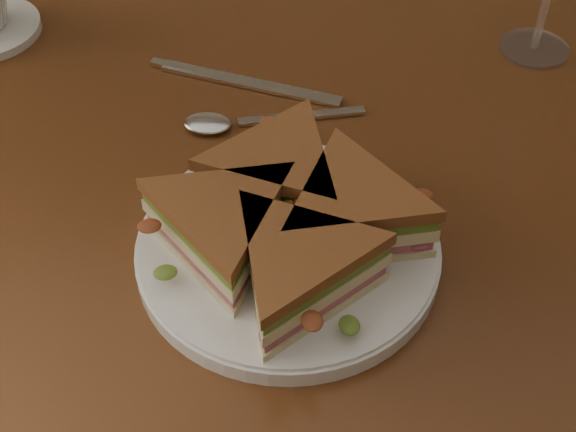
{
  "coord_description": "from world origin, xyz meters",
  "views": [
    {
      "loc": [
        0.04,
        -0.55,
        1.27
      ],
      "look_at": [
        -0.01,
        -0.11,
        0.8
      ],
      "focal_mm": 50.0,
      "sensor_mm": 36.0,
      "label": 1
    }
  ],
  "objects_px": {
    "table": "(310,243)",
    "sandwich_wedges": "(288,220)",
    "spoon": "(231,122)",
    "plate": "(288,250)",
    "knife": "(238,81)"
  },
  "relations": [
    {
      "from": "table",
      "to": "sandwich_wedges",
      "type": "xyz_separation_m",
      "value": [
        -0.01,
        -0.11,
        0.14
      ]
    },
    {
      "from": "sandwich_wedges",
      "to": "spoon",
      "type": "bearing_deg",
      "value": 114.93
    },
    {
      "from": "plate",
      "to": "knife",
      "type": "xyz_separation_m",
      "value": [
        -0.08,
        0.24,
        -0.01
      ]
    },
    {
      "from": "spoon",
      "to": "sandwich_wedges",
      "type": "bearing_deg",
      "value": -80.48
    },
    {
      "from": "sandwich_wedges",
      "to": "plate",
      "type": "bearing_deg",
      "value": 180.0
    },
    {
      "from": "table",
      "to": "spoon",
      "type": "distance_m",
      "value": 0.15
    },
    {
      "from": "table",
      "to": "sandwich_wedges",
      "type": "distance_m",
      "value": 0.18
    },
    {
      "from": "plate",
      "to": "sandwich_wedges",
      "type": "xyz_separation_m",
      "value": [
        0.0,
        0.0,
        0.04
      ]
    },
    {
      "from": "table",
      "to": "knife",
      "type": "relative_size",
      "value": 5.64
    },
    {
      "from": "table",
      "to": "spoon",
      "type": "bearing_deg",
      "value": 145.78
    },
    {
      "from": "knife",
      "to": "plate",
      "type": "bearing_deg",
      "value": -58.46
    },
    {
      "from": "spoon",
      "to": "table",
      "type": "bearing_deg",
      "value": -49.63
    },
    {
      "from": "sandwich_wedges",
      "to": "knife",
      "type": "xyz_separation_m",
      "value": [
        -0.08,
        0.24,
        -0.04
      ]
    },
    {
      "from": "knife",
      "to": "spoon",
      "type": "bearing_deg",
      "value": -73.79
    },
    {
      "from": "plate",
      "to": "knife",
      "type": "bearing_deg",
      "value": 109.07
    }
  ]
}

